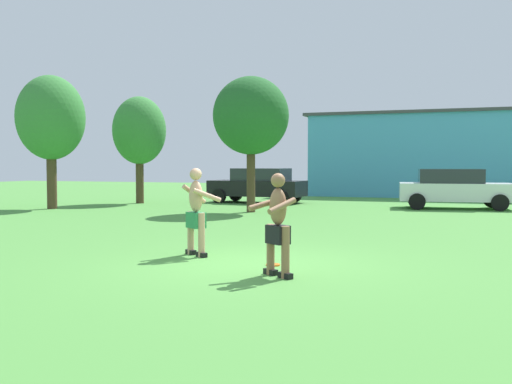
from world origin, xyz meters
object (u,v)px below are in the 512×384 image
object	(u,v)px
player_near	(278,223)
tree_behind_players	(51,119)
car_black_near_post	(258,185)
tree_right_field	(139,131)
frisbee	(273,265)
tree_left_field	(251,116)
car_white_mid_lot	(454,188)
player_in_green	(196,209)

from	to	relation	value
player_near	tree_behind_players	xyz separation A→B (m)	(-12.59, 10.17, 2.71)
car_black_near_post	tree_right_field	bearing A→B (deg)	-157.28
player_near	car_black_near_post	bearing A→B (deg)	110.42
player_near	car_black_near_post	distance (m)	17.34
tree_right_field	tree_behind_players	xyz separation A→B (m)	(-1.58, -4.00, 0.31)
player_near	tree_right_field	size ratio (longest dim) A/B	0.34
frisbee	tree_right_field	xyz separation A→B (m)	(-10.63, 13.26, 3.24)
tree_left_field	tree_right_field	world-z (taller)	tree_left_field
car_white_mid_lot	car_black_near_post	bearing A→B (deg)	175.43
player_in_green	tree_right_field	bearing A→B (deg)	124.97
tree_left_field	player_near	bearing A→B (deg)	-67.90
car_black_near_post	tree_left_field	distance (m)	5.77
player_near	car_black_near_post	size ratio (longest dim) A/B	0.37
tree_right_field	tree_left_field	bearing A→B (deg)	-23.80
tree_left_field	tree_right_field	distance (m)	6.99
tree_left_field	car_black_near_post	bearing A→B (deg)	106.38
tree_left_field	tree_behind_players	world-z (taller)	tree_behind_players
frisbee	tree_right_field	distance (m)	17.30
car_white_mid_lot	tree_left_field	size ratio (longest dim) A/B	0.90
player_near	tree_right_field	distance (m)	18.11
player_in_green	car_white_mid_lot	size ratio (longest dim) A/B	0.38
tree_right_field	tree_behind_players	size ratio (longest dim) A/B	0.91
player_near	tree_behind_players	world-z (taller)	tree_behind_players
car_white_mid_lot	tree_left_field	distance (m)	8.65
player_near	player_in_green	world-z (taller)	player_in_green
player_near	tree_behind_players	size ratio (longest dim) A/B	0.31
tree_left_field	frisbee	bearing A→B (deg)	-67.88
car_black_near_post	tree_left_field	world-z (taller)	tree_left_field
car_black_near_post	tree_left_field	xyz separation A→B (m)	(1.44, -4.89, 2.71)
player_near	frisbee	distance (m)	1.30
player_near	tree_left_field	xyz separation A→B (m)	(-4.61, 11.36, 2.67)
player_in_green	frisbee	world-z (taller)	player_in_green
player_near	tree_right_field	bearing A→B (deg)	127.82
tree_behind_players	car_black_near_post	bearing A→B (deg)	42.92
car_white_mid_lot	tree_behind_players	distance (m)	16.20
player_near	tree_left_field	bearing A→B (deg)	112.10
tree_right_field	player_near	bearing A→B (deg)	-52.18
tree_behind_players	tree_left_field	bearing A→B (deg)	8.45
frisbee	tree_right_field	world-z (taller)	tree_right_field
player_in_green	tree_right_field	size ratio (longest dim) A/B	0.35
tree_left_field	tree_right_field	size ratio (longest dim) A/B	1.04
player_near	tree_right_field	xyz separation A→B (m)	(-11.01, 14.18, 2.40)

